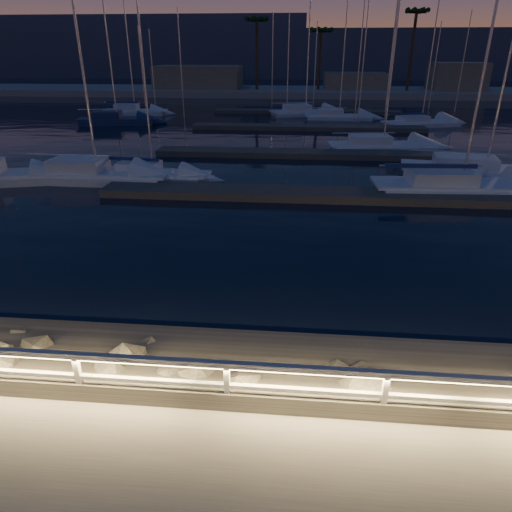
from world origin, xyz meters
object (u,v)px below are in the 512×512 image
object	(u,v)px
sailboat_f	(150,173)
sailboat_n	(304,112)
sailboat_i	(115,120)
sailboat_m	(133,111)
sailboat_k	(337,116)
sailboat_c	(457,185)
sailboat_h	(481,170)
sailboat_b	(94,173)
sailboat_g	(380,145)
sailboat_l	(419,122)
guard_rail	(328,380)

from	to	relation	value
sailboat_f	sailboat_n	world-z (taller)	sailboat_n
sailboat_i	sailboat_m	world-z (taller)	sailboat_i
sailboat_m	sailboat_n	bearing A→B (deg)	0.12
sailboat_f	sailboat_k	bearing A→B (deg)	69.78
sailboat_c	sailboat_f	bearing A→B (deg)	172.79
sailboat_h	sailboat_k	bearing A→B (deg)	114.99
sailboat_b	sailboat_h	world-z (taller)	sailboat_h
sailboat_i	sailboat_k	size ratio (longest dim) A/B	1.06
sailboat_g	sailboat_b	bearing A→B (deg)	-156.89
sailboat_h	sailboat_b	bearing A→B (deg)	-163.39
sailboat_f	sailboat_n	xyz separation A→B (m)	(9.06, 29.32, 0.06)
sailboat_h	sailboat_l	xyz separation A→B (m)	(0.99, 20.02, -0.05)
sailboat_b	sailboat_i	world-z (taller)	sailboat_b
sailboat_g	sailboat_n	xyz separation A→B (m)	(-5.70, 19.50, 0.03)
sailboat_c	sailboat_f	xyz separation A→B (m)	(-17.05, 1.29, -0.07)
sailboat_c	sailboat_k	xyz separation A→B (m)	(-4.35, 27.75, -0.06)
sailboat_b	sailboat_l	xyz separation A→B (m)	(23.68, 22.98, -0.07)
guard_rail	sailboat_m	distance (m)	51.13
sailboat_i	sailboat_k	xyz separation A→B (m)	(22.83, 5.67, -0.06)
guard_rail	sailboat_c	bearing A→B (deg)	66.21
sailboat_c	sailboat_f	world-z (taller)	sailboat_c
sailboat_f	guard_rail	bearing A→B (deg)	-58.10
sailboat_f	sailboat_m	bearing A→B (deg)	116.33
sailboat_f	sailboat_i	xyz separation A→B (m)	(-10.13, 20.79, 0.07)
sailboat_b	sailboat_c	size ratio (longest dim) A/B	0.93
sailboat_h	sailboat_m	size ratio (longest dim) A/B	1.30
sailboat_b	sailboat_m	bearing A→B (deg)	106.50
sailboat_k	sailboat_g	bearing A→B (deg)	-82.39
guard_rail	sailboat_k	distance (m)	45.36
sailboat_f	sailboat_h	size ratio (longest dim) A/B	0.69
sailboat_f	sailboat_m	size ratio (longest dim) A/B	0.90
sailboat_k	sailboat_l	size ratio (longest dim) A/B	0.95
sailboat_g	sailboat_m	distance (m)	31.48
sailboat_g	sailboat_l	xyz separation A→B (m)	(5.74, 12.57, -0.03)
sailboat_b	sailboat_k	bearing A→B (deg)	61.30
sailboat_b	sailboat_n	bearing A→B (deg)	69.47
sailboat_i	sailboat_b	bearing A→B (deg)	-81.23
sailboat_g	sailboat_h	world-z (taller)	sailboat_h
sailboat_c	sailboat_n	world-z (taller)	sailboat_c
guard_rail	sailboat_l	size ratio (longest dim) A/B	3.30
sailboat_b	sailboat_h	distance (m)	22.89
sailboat_i	guard_rail	bearing A→B (deg)	-73.03
sailboat_b	sailboat_k	world-z (taller)	sailboat_b
guard_rail	sailboat_g	bearing A→B (deg)	79.28
guard_rail	sailboat_c	xyz separation A→B (m)	(7.70, 17.47, -0.91)
sailboat_g	sailboat_l	distance (m)	13.82
sailboat_l	guard_rail	bearing A→B (deg)	-123.63
sailboat_g	sailboat_n	distance (m)	20.32
sailboat_f	sailboat_k	world-z (taller)	sailboat_k
sailboat_k	sailboat_n	distance (m)	4.63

